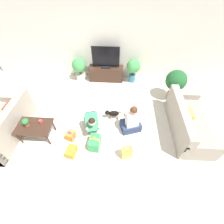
{
  "coord_description": "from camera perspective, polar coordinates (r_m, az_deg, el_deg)",
  "views": [
    {
      "loc": [
        0.53,
        -2.45,
        3.43
      ],
      "look_at": [
        0.37,
        0.25,
        0.45
      ],
      "focal_mm": 24.0,
      "sensor_mm": 36.0,
      "label": 1
    }
  ],
  "objects": [
    {
      "name": "tv",
      "position": [
        5.46,
        -2.4,
        19.7
      ],
      "size": [
        0.95,
        0.2,
        0.76
      ],
      "color": "black",
      "rests_on": "tv_console"
    },
    {
      "name": "potted_plant_corner_right",
      "position": [
        5.06,
        23.13,
        10.65
      ],
      "size": [
        0.63,
        0.63,
        1.02
      ],
      "color": "#A36042",
      "rests_on": "ground_plane"
    },
    {
      "name": "person_sitting",
      "position": [
        4.0,
        7.43,
        -3.59
      ],
      "size": [
        0.62,
        0.58,
        0.91
      ],
      "rotation": [
        0.0,
        0.0,
        3.45
      ],
      "color": "#283351",
      "rests_on": "ground_plane"
    },
    {
      "name": "potted_plant_back_right",
      "position": [
        5.56,
        8.06,
        16.32
      ],
      "size": [
        0.47,
        0.47,
        0.87
      ],
      "color": "#336B84",
      "rests_on": "ground_plane"
    },
    {
      "name": "sofa_left",
      "position": [
        4.81,
        -35.67,
        -4.47
      ],
      "size": [
        0.89,
        1.87,
        0.82
      ],
      "rotation": [
        0.0,
        0.0,
        -1.57
      ],
      "color": "gray",
      "rests_on": "ground_plane"
    },
    {
      "name": "person_kneeling",
      "position": [
        4.01,
        -7.64,
        -3.51
      ],
      "size": [
        0.5,
        0.8,
        0.76
      ],
      "rotation": [
        0.0,
        0.0,
        0.26
      ],
      "color": "#23232D",
      "rests_on": "ground_plane"
    },
    {
      "name": "tabletop_plant",
      "position": [
        4.2,
        -30.1,
        -3.34
      ],
      "size": [
        0.17,
        0.17,
        0.22
      ],
      "color": "#A36042",
      "rests_on": "coffee_table"
    },
    {
      "name": "coffee_table",
      "position": [
        4.24,
        -27.47,
        -5.16
      ],
      "size": [
        0.86,
        0.56,
        0.45
      ],
      "color": "#382319",
      "rests_on": "ground_plane"
    },
    {
      "name": "gift_bag_a",
      "position": [
        3.65,
        5.61,
        -15.07
      ],
      "size": [
        0.28,
        0.2,
        0.4
      ],
      "rotation": [
        0.0,
        0.0,
        0.28
      ],
      "color": "#E5B74C",
      "rests_on": "ground_plane"
    },
    {
      "name": "gift_box_b",
      "position": [
        3.81,
        -6.56,
        -11.54
      ],
      "size": [
        0.27,
        0.38,
        0.4
      ],
      "rotation": [
        0.0,
        0.0,
        -0.09
      ],
      "color": "#2D934C",
      "rests_on": "ground_plane"
    },
    {
      "name": "tv_console",
      "position": [
        5.77,
        -2.21,
        14.42
      ],
      "size": [
        1.24,
        0.43,
        0.52
      ],
      "color": "#382319",
      "rests_on": "ground_plane"
    },
    {
      "name": "gift_box_a",
      "position": [
        3.86,
        -15.21,
        -14.34
      ],
      "size": [
        0.25,
        0.33,
        0.27
      ],
      "rotation": [
        0.0,
        0.0,
        -0.17
      ],
      "color": "orange",
      "rests_on": "ground_plane"
    },
    {
      "name": "potted_plant_back_left",
      "position": [
        5.76,
        -12.36,
        16.24
      ],
      "size": [
        0.49,
        0.49,
        0.84
      ],
      "color": "beige",
      "rests_on": "ground_plane"
    },
    {
      "name": "wall_back",
      "position": [
        5.53,
        -2.6,
        25.1
      ],
      "size": [
        8.4,
        0.06,
        2.6
      ],
      "color": "beige",
      "rests_on": "ground_plane"
    },
    {
      "name": "ground_plane",
      "position": [
        4.25,
        -5.24,
        -6.36
      ],
      "size": [
        16.0,
        16.0,
        0.0
      ],
      "primitive_type": "plane",
      "color": "beige"
    },
    {
      "name": "dog",
      "position": [
        4.33,
        0.06,
        -0.51
      ],
      "size": [
        0.5,
        0.18,
        0.3
      ],
      "rotation": [
        0.0,
        0.0,
        4.81
      ],
      "color": "black",
      "rests_on": "ground_plane"
    },
    {
      "name": "gift_box_c",
      "position": [
        4.1,
        -15.43,
        -8.63
      ],
      "size": [
        0.26,
        0.27,
        0.3
      ],
      "rotation": [
        0.0,
        0.0,
        -0.29
      ],
      "color": "orange",
      "rests_on": "ground_plane"
    },
    {
      "name": "sofa_right",
      "position": [
        4.48,
        26.85,
        -3.59
      ],
      "size": [
        0.89,
        1.87,
        0.82
      ],
      "rotation": [
        0.0,
        0.0,
        1.57
      ],
      "color": "gray",
      "rests_on": "ground_plane"
    },
    {
      "name": "mug",
      "position": [
        4.15,
        -25.49,
        -3.32
      ],
      "size": [
        0.12,
        0.08,
        0.09
      ],
      "color": "#B23D38",
      "rests_on": "coffee_table"
    }
  ]
}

